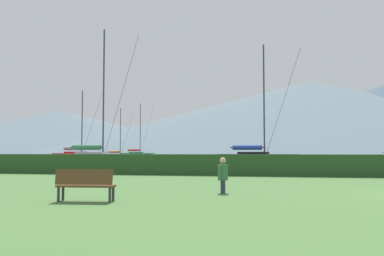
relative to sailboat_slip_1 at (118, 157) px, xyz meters
name	(u,v)px	position (x,y,z in m)	size (l,w,h in m)	color
harbor_water	(295,156)	(33.25, 81.64, -0.57)	(320.00, 246.00, 0.00)	gray
hedge_line	(379,166)	(33.25, -44.36, 0.07)	(80.00, 1.20, 1.29)	#284C23
sailboat_slip_1	(118,157)	(0.00, 0.00, 0.00)	(6.97, 3.02, 9.25)	navy
sailboat_slip_2	(98,159)	(10.14, -31.35, 0.19)	(8.93, 2.69, 13.67)	#9E9EA3
sailboat_slip_3	(79,156)	(-1.45, -12.16, 0.18)	(9.35, 4.76, 10.53)	red
sailboat_slip_4	(138,155)	(-4.01, 22.61, 0.16)	(8.83, 3.84, 12.65)	#236B38
sailboat_slip_5	(259,159)	(25.72, -27.58, 0.18)	(9.16, 3.71, 12.27)	black
park_bench_near_path	(85,183)	(22.07, -58.92, -0.04)	(1.73, 0.64, 0.95)	brown
person_seated_viewer	(223,173)	(25.66, -55.56, 0.11)	(0.36, 0.55, 1.25)	#2D3347
distant_hill_central_peak	(61,132)	(-158.21, 268.10, 18.11)	(295.30, 295.30, 37.37)	slate
distant_hill_east_ridge	(308,118)	(48.20, 226.97, 24.18)	(358.31, 358.31, 49.51)	slate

